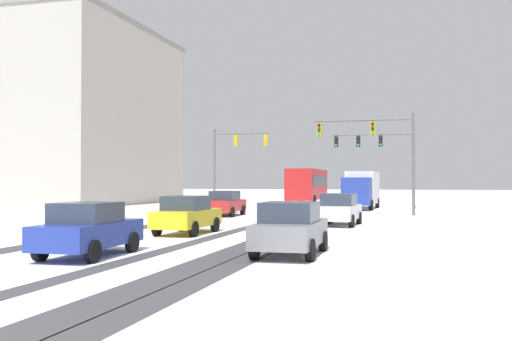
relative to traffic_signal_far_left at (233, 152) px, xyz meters
The scene contains 16 objects.
wheel_track_left_lane 25.39m from the traffic_signal_far_left, 67.19° to the right, with size 0.84×37.20×0.01m, color #424247.
wheel_track_right_lane 23.52m from the traffic_signal_far_left, 86.19° to the right, with size 1.12×37.20×0.01m, color #424247.
wheel_track_center 25.05m from the traffic_signal_far_left, 69.15° to the right, with size 1.07×37.20×0.01m, color #424247.
wheel_track_oncoming 24.36m from the traffic_signal_far_left, 74.16° to the right, with size 0.71×37.20×0.01m, color #424247.
sidewalk_kerb_right 29.59m from the traffic_signal_far_left, 57.65° to the right, with size 4.00×37.20×0.12m, color white.
traffic_signal_far_left is the anchor object (origin of this frame).
traffic_signal_far_right 12.18m from the traffic_signal_far_left, 18.09° to the left, with size 6.71×0.56×6.50m.
traffic_signal_near_right 14.58m from the traffic_signal_far_left, 33.99° to the right, with size 6.25×0.42×6.50m.
car_red_lead 10.62m from the traffic_signal_far_left, 75.43° to the right, with size 1.88×4.12×1.62m.
car_white_second 19.56m from the traffic_signal_far_left, 56.32° to the right, with size 1.99×4.18×1.62m.
car_yellow_cab_third 23.26m from the traffic_signal_far_left, 77.52° to the right, with size 1.87×4.12×1.62m.
car_grey_fourth 30.58m from the traffic_signal_far_left, 69.32° to the right, with size 1.86×4.11×1.62m.
car_blue_fifth 30.92m from the traffic_signal_far_left, 80.68° to the right, with size 1.96×4.17×1.62m.
bus_oncoming 12.37m from the traffic_signal_far_left, 70.03° to the left, with size 2.84×11.05×3.38m.
box_truck_delivery 10.81m from the traffic_signal_far_left, 12.23° to the left, with size 2.52×7.48×3.02m.
office_building_far_left_block 25.36m from the traffic_signal_far_left, 165.17° to the left, with size 26.12×21.80×17.44m.
Camera 1 is at (8.05, -6.11, 2.26)m, focal length 41.60 mm.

